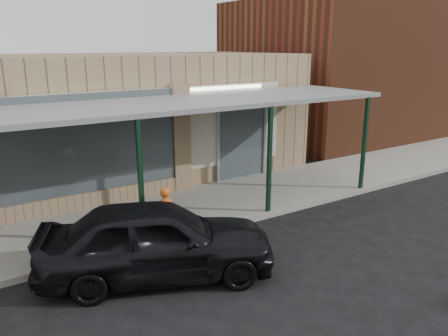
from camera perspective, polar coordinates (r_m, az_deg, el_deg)
ground at (r=9.51m, az=5.17°, el=-12.57°), size 120.00×120.00×0.00m
sidewalk at (r=12.24m, az=-5.19°, el=-5.48°), size 40.00×3.20×0.15m
storefront at (r=15.80m, az=-13.11°, el=6.61°), size 12.00×6.25×4.20m
awning at (r=11.48m, az=-5.46°, el=8.24°), size 12.00×3.00×3.04m
block_buildings_near at (r=17.35m, az=-8.26°, el=13.20°), size 61.00×8.00×8.00m
barrel_pumpkin at (r=10.80m, az=-14.71°, el=-7.18°), size 0.64×0.64×0.67m
parked_sedan at (r=8.85m, az=-8.72°, el=-9.26°), size 4.98×3.45×1.57m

